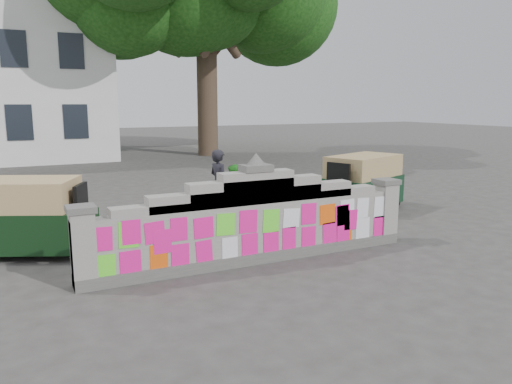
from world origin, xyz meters
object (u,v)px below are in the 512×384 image
at_px(cyclist_rider, 219,195).
at_px(rickshaw_left, 23,216).
at_px(pedestrian, 235,198).
at_px(rickshaw_right, 362,182).
at_px(cyclist_bike, 219,208).

bearing_deg(cyclist_rider, rickshaw_left, 80.74).
bearing_deg(pedestrian, rickshaw_right, 94.60).
xyz_separation_m(cyclist_rider, pedestrian, (0.25, -0.36, -0.04)).
relative_size(pedestrian, rickshaw_left, 0.56).
relative_size(cyclist_bike, pedestrian, 1.18).
distance_m(cyclist_rider, rickshaw_right, 4.22).
height_order(cyclist_bike, cyclist_rider, cyclist_rider).
xyz_separation_m(pedestrian, rickshaw_left, (-4.38, 0.13, 0.00)).
bearing_deg(rickshaw_left, cyclist_rider, 27.82).
relative_size(cyclist_rider, rickshaw_left, 0.59).
height_order(cyclist_bike, rickshaw_right, rickshaw_right).
bearing_deg(cyclist_rider, pedestrian, -157.88).
bearing_deg(rickshaw_left, cyclist_bike, 27.82).
xyz_separation_m(cyclist_bike, rickshaw_left, (-4.13, -0.23, 0.29)).
xyz_separation_m(cyclist_bike, rickshaw_right, (4.21, 0.13, 0.30)).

